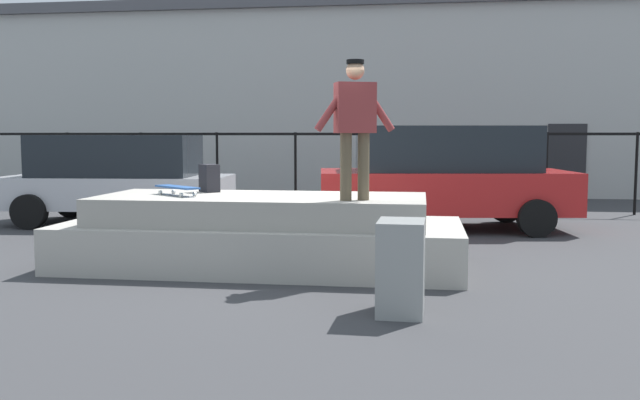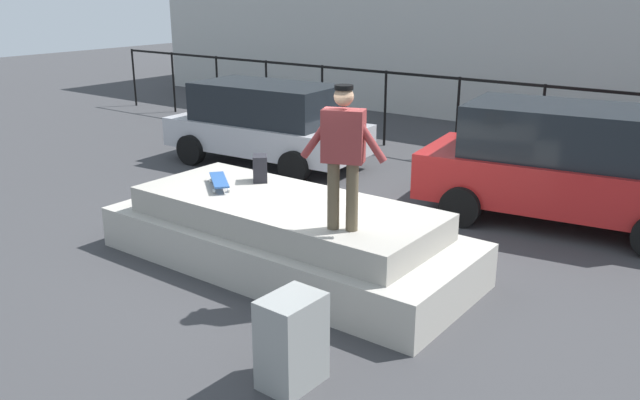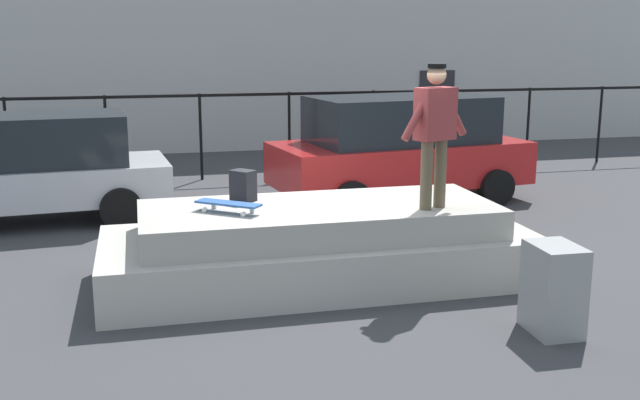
{
  "view_description": "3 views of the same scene",
  "coord_description": "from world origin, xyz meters",
  "views": [
    {
      "loc": [
        1.93,
        -9.25,
        1.72
      ],
      "look_at": [
        0.48,
        0.69,
        0.77
      ],
      "focal_mm": 39.07,
      "sensor_mm": 36.0,
      "label": 1
    },
    {
      "loc": [
        5.23,
        -6.85,
        3.61
      ],
      "look_at": [
        0.02,
        0.11,
        0.8
      ],
      "focal_mm": 37.05,
      "sensor_mm": 36.0,
      "label": 2
    },
    {
      "loc": [
        -2.18,
        -8.89,
        2.9
      ],
      "look_at": [
        0.13,
        0.49,
        0.77
      ],
      "focal_mm": 41.84,
      "sensor_mm": 36.0,
      "label": 3
    }
  ],
  "objects": [
    {
      "name": "skateboarder",
      "position": [
        1.14,
        -0.95,
        1.9
      ],
      "size": [
        0.96,
        0.45,
        1.67
      ],
      "color": "brown",
      "rests_on": "concrete_ledge"
    },
    {
      "name": "ground_plane",
      "position": [
        0.0,
        0.0,
        0.0
      ],
      "size": [
        60.0,
        60.0,
        0.0
      ],
      "primitive_type": "plane",
      "color": "#38383A"
    },
    {
      "name": "backpack",
      "position": [
        -0.96,
        -0.02,
        1.12
      ],
      "size": [
        0.33,
        0.34,
        0.38
      ],
      "primitive_type": "cube",
      "rotation": [
        0.0,
        0.0,
        5.43
      ],
      "color": "black",
      "rests_on": "concrete_ledge"
    },
    {
      "name": "warehouse_building",
      "position": [
        0.0,
        13.54,
        2.77
      ],
      "size": [
        29.39,
        7.21,
        5.53
      ],
      "color": "#B2B2AD",
      "rests_on": "ground_plane"
    },
    {
      "name": "fence_row",
      "position": [
        0.0,
        6.38,
        1.22
      ],
      "size": [
        24.06,
        0.06,
        1.77
      ],
      "color": "black",
      "rests_on": "ground_plane"
    },
    {
      "name": "car_red_hatchback_mid",
      "position": [
        2.34,
        3.51,
        0.98
      ],
      "size": [
        4.7,
        2.66,
        1.87
      ],
      "color": "#B21E1E",
      "rests_on": "ground_plane"
    },
    {
      "name": "skateboard",
      "position": [
        -1.21,
        -0.6,
        1.03
      ],
      "size": [
        0.74,
        0.65,
        0.12
      ],
      "color": "#264C8C",
      "rests_on": "concrete_ledge"
    },
    {
      "name": "concrete_ledge",
      "position": [
        -0.12,
        -0.49,
        0.42
      ],
      "size": [
        5.14,
        2.1,
        0.93
      ],
      "color": "#ADA89E",
      "rests_on": "ground_plane"
    },
    {
      "name": "utility_box",
      "position": [
        1.74,
        -2.64,
        0.45
      ],
      "size": [
        0.46,
        0.61,
        0.9
      ],
      "primitive_type": "cube",
      "rotation": [
        0.0,
        0.0,
        -0.03
      ],
      "color": "gray",
      "rests_on": "ground_plane"
    },
    {
      "name": "car_silver_hatchback_near",
      "position": [
        -3.87,
        3.43,
        0.9
      ],
      "size": [
        4.4,
        2.31,
        1.71
      ],
      "color": "#B7B7BC",
      "rests_on": "ground_plane"
    }
  ]
}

